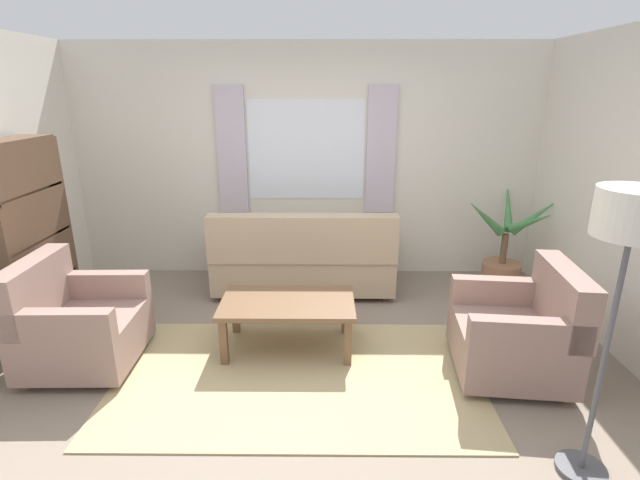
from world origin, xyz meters
TOP-DOWN VIEW (x-y plane):
  - ground_plane at (0.00, 0.00)m, footprint 6.24×6.24m
  - wall_back at (0.00, 2.26)m, footprint 5.32×0.12m
  - window_with_curtains at (0.00, 2.18)m, footprint 1.98×0.07m
  - area_rug at (0.00, 0.00)m, footprint 2.75×1.64m
  - couch at (-0.02, 1.61)m, footprint 1.90×0.82m
  - armchair_left at (-1.75, 0.17)m, footprint 0.84×0.86m
  - armchair_right at (1.68, 0.07)m, footprint 0.90×0.92m
  - coffee_table at (-0.10, 0.42)m, footprint 1.10×0.64m
  - potted_plant at (2.15, 1.70)m, footprint 1.09×1.18m
  - bookshelf at (-2.35, 0.73)m, footprint 0.30×0.94m
  - standing_lamp at (1.69, -0.92)m, footprint 0.37×0.37m

SIDE VIEW (x-z plane):
  - ground_plane at x=0.00m, z-range 0.00..0.00m
  - area_rug at x=0.00m, z-range 0.00..0.01m
  - armchair_left at x=-1.75m, z-range -0.09..0.79m
  - armchair_right at x=1.68m, z-range -0.09..0.79m
  - couch at x=-0.02m, z-range -0.09..0.83m
  - coffee_table at x=-0.10m, z-range 0.16..0.60m
  - potted_plant at x=2.15m, z-range -0.16..0.97m
  - bookshelf at x=-2.35m, z-range 0.04..1.76m
  - wall_back at x=0.00m, z-range 0.00..2.60m
  - standing_lamp at x=1.69m, z-range 0.58..2.25m
  - window_with_curtains at x=0.00m, z-range 0.75..2.15m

